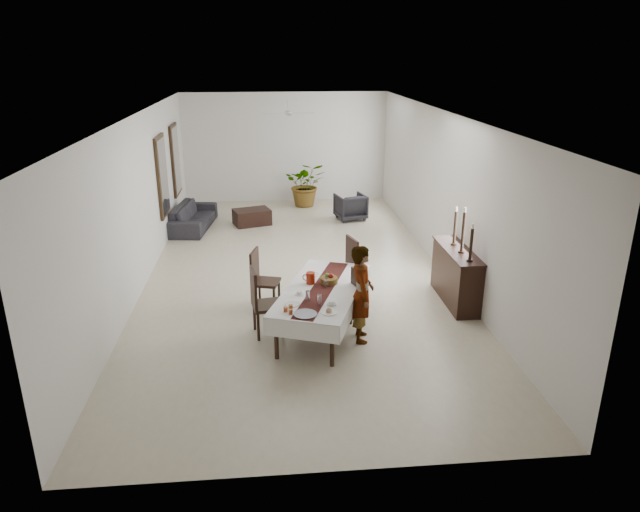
# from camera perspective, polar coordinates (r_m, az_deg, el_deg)

# --- Properties ---
(floor) EXTENTS (6.00, 12.00, 0.00)m
(floor) POSITION_cam_1_polar(r_m,az_deg,el_deg) (11.84, -2.30, -1.56)
(floor) COLOR beige
(floor) RESTS_ON ground
(ceiling) EXTENTS (6.00, 12.00, 0.02)m
(ceiling) POSITION_cam_1_polar(r_m,az_deg,el_deg) (11.08, -2.53, 14.04)
(ceiling) COLOR white
(ceiling) RESTS_ON wall_back
(wall_back) EXTENTS (6.00, 0.02, 3.20)m
(wall_back) POSITION_cam_1_polar(r_m,az_deg,el_deg) (17.23, -3.51, 10.76)
(wall_back) COLOR silver
(wall_back) RESTS_ON floor
(wall_front) EXTENTS (6.00, 0.02, 3.20)m
(wall_front) POSITION_cam_1_polar(r_m,az_deg,el_deg) (5.72, 0.87, -8.54)
(wall_front) COLOR silver
(wall_front) RESTS_ON floor
(wall_left) EXTENTS (0.02, 12.00, 3.20)m
(wall_left) POSITION_cam_1_polar(r_m,az_deg,el_deg) (11.60, -17.45, 5.38)
(wall_left) COLOR silver
(wall_left) RESTS_ON floor
(wall_right) EXTENTS (0.02, 12.00, 3.20)m
(wall_right) POSITION_cam_1_polar(r_m,az_deg,el_deg) (11.88, 12.28, 6.18)
(wall_right) COLOR silver
(wall_right) RESTS_ON floor
(dining_table_top) EXTENTS (1.69, 2.49, 0.05)m
(dining_table_top) POSITION_cam_1_polar(r_m,az_deg,el_deg) (9.16, 0.25, -3.44)
(dining_table_top) COLOR black
(dining_table_top) RESTS_ON table_leg_fl
(table_leg_fl) EXTENTS (0.09, 0.09, 0.67)m
(table_leg_fl) POSITION_cam_1_polar(r_m,az_deg,el_deg) (8.49, -4.39, -8.21)
(table_leg_fl) COLOR black
(table_leg_fl) RESTS_ON floor
(table_leg_fr) EXTENTS (0.09, 0.09, 0.67)m
(table_leg_fr) POSITION_cam_1_polar(r_m,az_deg,el_deg) (8.28, 1.22, -8.93)
(table_leg_fr) COLOR black
(table_leg_fr) RESTS_ON floor
(table_leg_bl) EXTENTS (0.09, 0.09, 0.67)m
(table_leg_bl) POSITION_cam_1_polar(r_m,az_deg,el_deg) (10.38, -0.52, -2.72)
(table_leg_bl) COLOR black
(table_leg_bl) RESTS_ON floor
(table_leg_br) EXTENTS (0.09, 0.09, 0.67)m
(table_leg_br) POSITION_cam_1_polar(r_m,az_deg,el_deg) (10.21, 4.07, -3.17)
(table_leg_br) COLOR black
(table_leg_br) RESTS_ON floor
(tablecloth_top) EXTENTS (1.91, 2.71, 0.01)m
(tablecloth_top) POSITION_cam_1_polar(r_m,az_deg,el_deg) (9.15, 0.25, -3.28)
(tablecloth_top) COLOR white
(tablecloth_top) RESTS_ON dining_table_top
(tablecloth_drape_left) EXTENTS (0.85, 2.33, 0.29)m
(tablecloth_drape_left) POSITION_cam_1_polar(r_m,az_deg,el_deg) (9.35, -3.09, -3.72)
(tablecloth_drape_left) COLOR white
(tablecloth_drape_left) RESTS_ON dining_table_top
(tablecloth_drape_right) EXTENTS (0.85, 2.33, 0.29)m
(tablecloth_drape_right) POSITION_cam_1_polar(r_m,az_deg,el_deg) (9.10, 3.69, -4.42)
(tablecloth_drape_right) COLOR silver
(tablecloth_drape_right) RESTS_ON dining_table_top
(tablecloth_drape_near) EXTENTS (1.07, 0.39, 0.29)m
(tablecloth_drape_near) POSITION_cam_1_polar(r_m,az_deg,el_deg) (8.14, -1.91, -7.48)
(tablecloth_drape_near) COLOR white
(tablecloth_drape_near) RESTS_ON dining_table_top
(tablecloth_drape_far) EXTENTS (1.07, 0.39, 0.29)m
(tablecloth_drape_far) POSITION_cam_1_polar(r_m,az_deg,el_deg) (10.32, 1.94, -1.38)
(tablecloth_drape_far) COLOR silver
(tablecloth_drape_far) RESTS_ON dining_table_top
(table_runner) EXTENTS (1.13, 2.37, 0.00)m
(table_runner) POSITION_cam_1_polar(r_m,az_deg,el_deg) (9.15, 0.25, -3.23)
(table_runner) COLOR #501B17
(table_runner) RESTS_ON tablecloth_top
(red_pitcher) EXTENTS (0.18, 0.18, 0.19)m
(red_pitcher) POSITION_cam_1_polar(r_m,az_deg,el_deg) (9.30, -0.96, -2.22)
(red_pitcher) COLOR maroon
(red_pitcher) RESTS_ON tablecloth_top
(pitcher_handle) EXTENTS (0.11, 0.06, 0.12)m
(pitcher_handle) POSITION_cam_1_polar(r_m,az_deg,el_deg) (9.32, -1.44, -2.17)
(pitcher_handle) COLOR #9A220B
(pitcher_handle) RESTS_ON red_pitcher
(wine_glass_near) EXTENTS (0.07, 0.07, 0.16)m
(wine_glass_near) POSITION_cam_1_polar(r_m,az_deg,el_deg) (8.54, -0.03, -4.41)
(wine_glass_near) COLOR white
(wine_glass_near) RESTS_ON tablecloth_top
(wine_glass_mid) EXTENTS (0.07, 0.07, 0.16)m
(wine_glass_mid) POSITION_cam_1_polar(r_m,az_deg,el_deg) (8.67, -1.22, -4.01)
(wine_glass_mid) COLOR silver
(wine_glass_mid) RESTS_ON tablecloth_top
(wine_glass_far) EXTENTS (0.07, 0.07, 0.16)m
(wine_glass_far) POSITION_cam_1_polar(r_m,az_deg,el_deg) (9.15, 0.62, -2.69)
(wine_glass_far) COLOR white
(wine_glass_far) RESTS_ON tablecloth_top
(teacup_right) EXTENTS (0.09, 0.09, 0.06)m
(teacup_right) POSITION_cam_1_polar(r_m,az_deg,el_deg) (8.57, 1.17, -4.72)
(teacup_right) COLOR white
(teacup_right) RESTS_ON saucer_right
(saucer_right) EXTENTS (0.14, 0.14, 0.01)m
(saucer_right) POSITION_cam_1_polar(r_m,az_deg,el_deg) (8.57, 1.17, -4.86)
(saucer_right) COLOR silver
(saucer_right) RESTS_ON tablecloth_top
(teacup_left) EXTENTS (0.09, 0.09, 0.06)m
(teacup_left) POSITION_cam_1_polar(r_m,az_deg,el_deg) (8.91, -2.08, -3.71)
(teacup_left) COLOR white
(teacup_left) RESTS_ON saucer_left
(saucer_left) EXTENTS (0.14, 0.14, 0.01)m
(saucer_left) POSITION_cam_1_polar(r_m,az_deg,el_deg) (8.92, -2.07, -3.84)
(saucer_left) COLOR white
(saucer_left) RESTS_ON tablecloth_top
(plate_near_right) EXTENTS (0.23, 0.23, 0.01)m
(plate_near_right) POSITION_cam_1_polar(r_m,az_deg,el_deg) (8.31, 0.90, -5.68)
(plate_near_right) COLOR white
(plate_near_right) RESTS_ON tablecloth_top
(bread_near_right) EXTENTS (0.09, 0.09, 0.09)m
(bread_near_right) POSITION_cam_1_polar(r_m,az_deg,el_deg) (8.30, 0.90, -5.51)
(bread_near_right) COLOR tan
(bread_near_right) RESTS_ON plate_near_right
(plate_near_left) EXTENTS (0.23, 0.23, 0.01)m
(plate_near_left) POSITION_cam_1_polar(r_m,az_deg,el_deg) (8.59, -2.80, -4.83)
(plate_near_left) COLOR silver
(plate_near_left) RESTS_ON tablecloth_top
(plate_far_left) EXTENTS (0.23, 0.23, 0.01)m
(plate_far_left) POSITION_cam_1_polar(r_m,az_deg,el_deg) (9.69, -0.73, -1.84)
(plate_far_left) COLOR silver
(plate_far_left) RESTS_ON tablecloth_top
(serving_tray) EXTENTS (0.35, 0.35, 0.02)m
(serving_tray) POSITION_cam_1_polar(r_m,az_deg,el_deg) (8.26, -1.48, -5.84)
(serving_tray) COLOR #48474D
(serving_tray) RESTS_ON tablecloth_top
(jam_jar_a) EXTENTS (0.06, 0.06, 0.07)m
(jam_jar_a) POSITION_cam_1_polar(r_m,az_deg,el_deg) (8.28, -2.95, -5.59)
(jam_jar_a) COLOR maroon
(jam_jar_a) RESTS_ON tablecloth_top
(jam_jar_b) EXTENTS (0.06, 0.06, 0.07)m
(jam_jar_b) POSITION_cam_1_polar(r_m,az_deg,el_deg) (8.36, -3.46, -5.35)
(jam_jar_b) COLOR #9C4016
(jam_jar_b) RESTS_ON tablecloth_top
(jam_jar_c) EXTENTS (0.06, 0.06, 0.07)m
(jam_jar_c) POSITION_cam_1_polar(r_m,az_deg,el_deg) (8.43, -2.95, -5.12)
(jam_jar_c) COLOR #9A5516
(jam_jar_c) RESTS_ON tablecloth_top
(fruit_basket) EXTENTS (0.29, 0.29, 0.10)m
(fruit_basket) POSITION_cam_1_polar(r_m,az_deg,el_deg) (9.34, 0.90, -2.44)
(fruit_basket) COLOR brown
(fruit_basket) RESTS_ON tablecloth_top
(fruit_red) EXTENTS (0.09, 0.09, 0.09)m
(fruit_red) POSITION_cam_1_polar(r_m,az_deg,el_deg) (9.32, 1.11, -2.01)
(fruit_red) COLOR maroon
(fruit_red) RESTS_ON fruit_basket
(fruit_green) EXTENTS (0.08, 0.08, 0.08)m
(fruit_green) POSITION_cam_1_polar(r_m,az_deg,el_deg) (9.34, 0.72, -1.95)
(fruit_green) COLOR olive
(fruit_green) RESTS_ON fruit_basket
(chair_right_near_seat) EXTENTS (0.54, 0.54, 0.05)m
(chair_right_near_seat) POSITION_cam_1_polar(r_m,az_deg,el_deg) (9.23, 2.65, -4.95)
(chair_right_near_seat) COLOR black
(chair_right_near_seat) RESTS_ON chair_right_near_leg_fl
(chair_right_near_leg_fl) EXTENTS (0.05, 0.05, 0.43)m
(chair_right_near_leg_fl) POSITION_cam_1_polar(r_m,az_deg,el_deg) (9.27, 4.10, -6.51)
(chair_right_near_leg_fl) COLOR black
(chair_right_near_leg_fl) RESTS_ON floor
(chair_right_near_leg_fr) EXTENTS (0.05, 0.05, 0.43)m
(chair_right_near_leg_fr) POSITION_cam_1_polar(r_m,az_deg,el_deg) (9.55, 3.12, -5.66)
(chair_right_near_leg_fr) COLOR black
(chair_right_near_leg_fr) RESTS_ON floor
(chair_right_near_leg_bl) EXTENTS (0.05, 0.05, 0.43)m
(chair_right_near_leg_bl) POSITION_cam_1_polar(r_m,az_deg,el_deg) (9.12, 2.12, -6.92)
(chair_right_near_leg_bl) COLOR black
(chair_right_near_leg_bl) RESTS_ON floor
(chair_right_near_leg_br) EXTENTS (0.05, 0.05, 0.43)m
(chair_right_near_leg_br) POSITION_cam_1_polar(r_m,az_deg,el_deg) (9.41, 1.19, -6.03)
(chair_right_near_leg_br) COLOR black
(chair_right_near_leg_br) RESTS_ON floor
(chair_right_near_back) EXTENTS (0.17, 0.42, 0.55)m
(chair_right_near_back) POSITION_cam_1_polar(r_m,az_deg,el_deg) (9.19, 3.78, -3.07)
(chair_right_near_back) COLOR black
(chair_right_near_back) RESTS_ON chair_right_near_seat
(chair_right_far_seat) EXTENTS (0.61, 0.61, 0.06)m
(chair_right_far_seat) POSITION_cam_1_polar(r_m,az_deg,el_deg) (10.34, 2.05, -1.76)
(chair_right_far_seat) COLOR black
(chair_right_far_seat) RESTS_ON chair_right_far_leg_fl
(chair_right_far_leg_fl) EXTENTS (0.06, 0.06, 0.49)m
(chair_right_far_leg_fl) POSITION_cam_1_polar(r_m,az_deg,el_deg) (10.35, 3.50, -3.39)
(chair_right_far_leg_fl) COLOR black
(chair_right_far_leg_fl) RESTS_ON floor
(chair_right_far_leg_fr) EXTENTS (0.06, 0.06, 0.49)m
(chair_right_far_leg_fr) POSITION_cam_1_polar(r_m,az_deg,el_deg) (10.68, 2.61, -2.60)
(chair_right_far_leg_fr) COLOR black
(chair_right_far_leg_fr) RESTS_ON floor
(chair_right_far_leg_bl) EXTENTS (0.06, 0.06, 0.49)m
(chair_right_far_leg_bl) POSITION_cam_1_polar(r_m,az_deg,el_deg) (10.20, 1.43, -3.72)
(chair_right_far_leg_bl) COLOR black
(chair_right_far_leg_bl) RESTS_ON floor
(chair_right_far_leg_br) EXTENTS (0.06, 0.06, 0.49)m
(chair_right_far_leg_br) POSITION_cam_1_polar(r_m,az_deg,el_deg) (10.54, 0.60, -2.90)
(chair_right_far_leg_br) COLOR black
(chair_right_far_leg_br) RESTS_ON floor
(chair_right_far_back) EXTENTS (0.17, 0.49, 0.63)m
(chair_right_far_back) POSITION_cam_1_polar(r_m,az_deg,el_deg) (10.30, 3.22, 0.14)
(chair_right_far_back) COLOR black
(chair_right_far_back) RESTS_ON chair_right_far_seat
(chair_left_near_seat) EXTENTS (0.55, 0.55, 0.05)m
(chair_left_near_seat) POSITION_cam_1_polar(r_m,az_deg,el_deg) (9.14, -5.23, -4.94)
(chair_left_near_seat) COLOR black
(chair_left_near_seat) RESTS_ON chair_left_near_leg_fl
(chair_left_near_leg_fl) EXTENTS (0.06, 0.06, 0.47)m
(chair_left_near_leg_fl) POSITION_cam_1_polar(r_m,az_deg,el_deg) (9.40, -6.56, -6.03)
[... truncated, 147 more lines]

